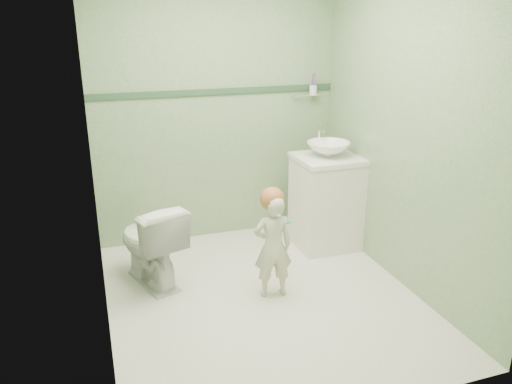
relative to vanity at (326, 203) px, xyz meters
name	(u,v)px	position (x,y,z in m)	size (l,w,h in m)	color
ground	(262,297)	(-0.84, -0.70, -0.40)	(2.50, 2.50, 0.00)	beige
room_shell	(263,139)	(-0.84, -0.70, 0.80)	(2.50, 2.54, 2.40)	gray
trim_stripe	(216,92)	(-0.84, 0.54, 0.95)	(2.20, 0.02, 0.05)	#2D4D35
vanity	(326,203)	(0.00, 0.00, 0.00)	(0.52, 0.50, 0.80)	silver
counter	(328,159)	(0.00, 0.00, 0.41)	(0.54, 0.52, 0.04)	white
basin	(328,149)	(0.00, 0.00, 0.49)	(0.37, 0.37, 0.13)	white
faucet	(319,135)	(0.00, 0.19, 0.57)	(0.03, 0.13, 0.18)	silver
cup_holder	(312,90)	(0.05, 0.48, 0.93)	(0.26, 0.07, 0.21)	silver
toilet	(150,243)	(-1.58, -0.20, -0.07)	(0.37, 0.65, 0.67)	white
toddler	(273,247)	(-0.75, -0.68, -0.01)	(0.29, 0.19, 0.79)	beige
hair_cap	(272,199)	(-0.75, -0.65, 0.35)	(0.17, 0.17, 0.17)	#9F5F31
teal_toothbrush	(288,222)	(-0.70, -0.81, 0.23)	(0.11, 0.14, 0.08)	#0F9993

